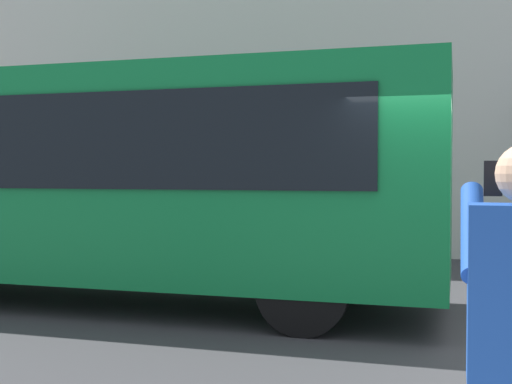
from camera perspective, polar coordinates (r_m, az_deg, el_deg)
ground_plane at (r=7.67m, az=17.91°, el=-11.51°), size 60.00×60.00×0.00m
red_bus at (r=9.22m, az=-13.02°, el=1.30°), size 9.05×2.54×3.08m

